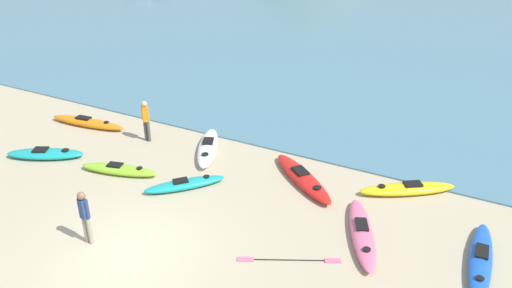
# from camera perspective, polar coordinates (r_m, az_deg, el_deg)

# --- Properties ---
(ground_plane) EXTENTS (400.00, 400.00, 0.00)m
(ground_plane) POSITION_cam_1_polar(r_m,az_deg,el_deg) (14.39, -14.45, -11.96)
(ground_plane) COLOR tan
(kayak_on_sand_0) EXTENTS (2.26, 2.38, 0.34)m
(kayak_on_sand_0) POSITION_cam_1_polar(r_m,az_deg,el_deg) (16.75, -8.14, -4.57)
(kayak_on_sand_0) COLOR teal
(kayak_on_sand_0) RESTS_ON ground_plane
(kayak_on_sand_1) EXTENTS (0.77, 3.46, 0.34)m
(kayak_on_sand_1) POSITION_cam_1_polar(r_m,az_deg,el_deg) (14.75, 24.29, -11.98)
(kayak_on_sand_1) COLOR blue
(kayak_on_sand_1) RESTS_ON ground_plane
(kayak_on_sand_2) EXTENTS (3.20, 2.77, 0.38)m
(kayak_on_sand_2) POSITION_cam_1_polar(r_m,az_deg,el_deg) (16.96, 5.35, -3.86)
(kayak_on_sand_2) COLOR red
(kayak_on_sand_2) RESTS_ON ground_plane
(kayak_on_sand_3) EXTENTS (3.55, 0.98, 0.38)m
(kayak_on_sand_3) POSITION_cam_1_polar(r_m,az_deg,el_deg) (22.03, -18.70, 2.36)
(kayak_on_sand_3) COLOR orange
(kayak_on_sand_3) RESTS_ON ground_plane
(kayak_on_sand_4) EXTENTS (2.88, 1.27, 0.36)m
(kayak_on_sand_4) POSITION_cam_1_polar(r_m,az_deg,el_deg) (18.03, -15.36, -2.83)
(kayak_on_sand_4) COLOR #8CCC2D
(kayak_on_sand_4) RESTS_ON ground_plane
(kayak_on_sand_5) EXTENTS (2.04, 3.14, 0.39)m
(kayak_on_sand_5) POSITION_cam_1_polar(r_m,az_deg,el_deg) (18.90, -5.51, -0.38)
(kayak_on_sand_5) COLOR white
(kayak_on_sand_5) RESTS_ON ground_plane
(kayak_on_sand_6) EXTENTS (1.92, 3.33, 0.36)m
(kayak_on_sand_6) POSITION_cam_1_polar(r_m,az_deg,el_deg) (14.71, 12.01, -9.89)
(kayak_on_sand_6) COLOR #E5668C
(kayak_on_sand_6) RESTS_ON ground_plane
(kayak_on_sand_7) EXTENTS (3.02, 2.31, 0.38)m
(kayak_on_sand_7) POSITION_cam_1_polar(r_m,az_deg,el_deg) (17.03, 16.92, -4.92)
(kayak_on_sand_7) COLOR yellow
(kayak_on_sand_7) RESTS_ON ground_plane
(kayak_on_sand_8) EXTENTS (2.86, 1.94, 0.36)m
(kayak_on_sand_8) POSITION_cam_1_polar(r_m,az_deg,el_deg) (19.98, -22.95, -1.03)
(kayak_on_sand_8) COLOR teal
(kayak_on_sand_8) RESTS_ON ground_plane
(person_near_foreground) EXTENTS (0.34, 0.24, 1.67)m
(person_near_foreground) POSITION_cam_1_polar(r_m,az_deg,el_deg) (14.52, -18.99, -7.61)
(person_near_foreground) COLOR gray
(person_near_foreground) RESTS_ON ground_plane
(person_near_waterline) EXTENTS (0.34, 0.30, 1.69)m
(person_near_waterline) POSITION_cam_1_polar(r_m,az_deg,el_deg) (19.76, -12.49, 2.88)
(person_near_waterline) COLOR #4C4C4C
(person_near_waterline) RESTS_ON ground_plane
(loose_paddle) EXTENTS (2.57, 1.39, 0.03)m
(loose_paddle) POSITION_cam_1_polar(r_m,az_deg,el_deg) (13.73, 3.81, -13.09)
(loose_paddle) COLOR black
(loose_paddle) RESTS_ON ground_plane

